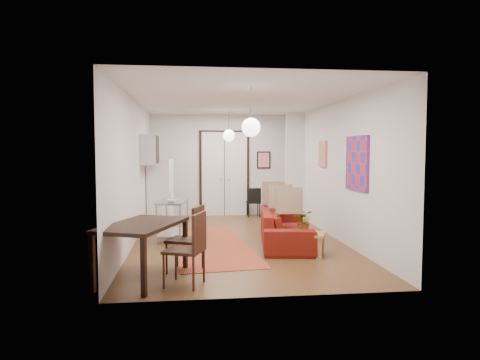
{
  "coord_description": "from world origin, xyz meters",
  "views": [
    {
      "loc": [
        -0.96,
        -8.8,
        1.89
      ],
      "look_at": [
        0.08,
        0.22,
        1.25
      ],
      "focal_mm": 32.0,
      "sensor_mm": 36.0,
      "label": 1
    }
  ],
  "objects": [
    {
      "name": "print_left",
      "position": [
        -2.07,
        2.0,
        1.95
      ],
      "size": [
        0.03,
        0.44,
        0.54
      ],
      "primitive_type": "cube",
      "color": "olive",
      "rests_on": "wall_left"
    },
    {
      "name": "dining_chair_near",
      "position": [
        -1.06,
        -2.09,
        0.6
      ],
      "size": [
        0.63,
        0.76,
        1.03
      ],
      "rotation": [
        0.0,
        0.0,
        -1.95
      ],
      "color": "#351D11",
      "rests_on": "floor"
    },
    {
      "name": "wall_front",
      "position": [
        0.0,
        -3.5,
        1.45
      ],
      "size": [
        4.2,
        0.02,
        2.9
      ],
      "primitive_type": "cube",
      "color": "silver",
      "rests_on": "floor"
    },
    {
      "name": "soap_bottle",
      "position": [
        -1.4,
        0.41,
        0.92
      ],
      "size": [
        0.1,
        0.11,
        0.17
      ],
      "primitive_type": "imported",
      "rotation": [
        0.0,
        0.0,
        -0.42
      ],
      "color": "teal",
      "rests_on": "kitchen_counter"
    },
    {
      "name": "kilim_rug",
      "position": [
        -0.61,
        -0.39,
        0.0
      ],
      "size": [
        1.82,
        3.98,
        0.01
      ],
      "primitive_type": "cube",
      "rotation": [
        0.0,
        0.0,
        0.1
      ],
      "color": "#BE502F",
      "rests_on": "floor"
    },
    {
      "name": "kitchen_counter",
      "position": [
        -1.35,
        0.16,
        0.53
      ],
      "size": [
        0.69,
        1.16,
        0.84
      ],
      "rotation": [
        0.0,
        0.0,
        -0.14
      ],
      "color": "#B0B2B5",
      "rests_on": "floor"
    },
    {
      "name": "stub_partition",
      "position": [
        1.85,
        2.55,
        1.45
      ],
      "size": [
        0.5,
        0.1,
        2.9
      ],
      "primitive_type": "cube",
      "color": "silver",
      "rests_on": "floor"
    },
    {
      "name": "dining_chair_far",
      "position": [
        -1.06,
        -2.79,
        0.6
      ],
      "size": [
        0.63,
        0.76,
        1.03
      ],
      "rotation": [
        0.0,
        0.0,
        -1.95
      ],
      "color": "#351D11",
      "rests_on": "floor"
    },
    {
      "name": "painting_popart",
      "position": [
        2.08,
        -1.25,
        1.65
      ],
      "size": [
        0.05,
        1.0,
        1.0
      ],
      "primitive_type": "cube",
      "color": "red",
      "rests_on": "wall_right"
    },
    {
      "name": "sofa",
      "position": [
        0.91,
        -0.49,
        0.35
      ],
      "size": [
        2.48,
        1.25,
        0.69
      ],
      "primitive_type": "imported",
      "rotation": [
        0.0,
        0.0,
        1.43
      ],
      "color": "maroon",
      "rests_on": "floor"
    },
    {
      "name": "bowl",
      "position": [
        -1.35,
        -0.14,
        0.86
      ],
      "size": [
        0.26,
        0.26,
        0.05
      ],
      "primitive_type": "imported",
      "rotation": [
        0.0,
        0.0,
        -0.42
      ],
      "color": "white",
      "rests_on": "kitchen_counter"
    },
    {
      "name": "coffee_table",
      "position": [
        0.96,
        -1.36,
        0.36
      ],
      "size": [
        1.05,
        0.83,
        0.41
      ],
      "rotation": [
        0.0,
        0.0,
        -0.4
      ],
      "color": "tan",
      "rests_on": "floor"
    },
    {
      "name": "wall_back",
      "position": [
        0.0,
        3.5,
        1.45
      ],
      "size": [
        4.2,
        0.02,
        2.9
      ],
      "primitive_type": "cube",
      "color": "silver",
      "rests_on": "floor"
    },
    {
      "name": "pendant_front",
      "position": [
        0.0,
        -2.0,
        2.25
      ],
      "size": [
        0.3,
        0.3,
        0.8
      ],
      "color": "silver",
      "rests_on": "ceiling"
    },
    {
      "name": "fridge",
      "position": [
        -1.75,
        2.35,
        0.83
      ],
      "size": [
        0.66,
        0.66,
        1.66
      ],
      "primitive_type": "cube",
      "rotation": [
        0.0,
        0.0,
        -0.14
      ],
      "color": "white",
      "rests_on": "floor"
    },
    {
      "name": "wall_right",
      "position": [
        2.1,
        0.0,
        1.45
      ],
      "size": [
        0.02,
        7.0,
        2.9
      ],
      "primitive_type": "cube",
      "color": "silver",
      "rests_on": "floor"
    },
    {
      "name": "dining_table",
      "position": [
        -1.66,
        -2.55,
        0.74
      ],
      "size": [
        1.35,
        1.71,
        0.83
      ],
      "rotation": [
        0.0,
        0.0,
        -0.38
      ],
      "color": "black",
      "rests_on": "floor"
    },
    {
      "name": "floor",
      "position": [
        0.0,
        0.0,
        0.0
      ],
      "size": [
        7.0,
        7.0,
        0.0
      ],
      "primitive_type": "plane",
      "color": "brown",
      "rests_on": "ground"
    },
    {
      "name": "poster_back",
      "position": [
        1.15,
        3.47,
        1.6
      ],
      "size": [
        0.4,
        0.03,
        0.5
      ],
      "primitive_type": "cube",
      "color": "red",
      "rests_on": "wall_back"
    },
    {
      "name": "ceiling",
      "position": [
        0.0,
        0.0,
        2.9
      ],
      "size": [
        4.2,
        7.0,
        0.02
      ],
      "primitive_type": "cube",
      "color": "silver",
      "rests_on": "wall_back"
    },
    {
      "name": "wall_cabinet",
      "position": [
        -1.92,
        1.5,
        1.9
      ],
      "size": [
        0.35,
        1.0,
        0.7
      ],
      "primitive_type": "cube",
      "color": "silver",
      "rests_on": "wall_left"
    },
    {
      "name": "wall_left",
      "position": [
        -2.1,
        0.0,
        1.45
      ],
      "size": [
        0.02,
        7.0,
        2.9
      ],
      "primitive_type": "cube",
      "color": "silver",
      "rests_on": "floor"
    },
    {
      "name": "black_side_chair",
      "position": [
        0.8,
        3.23,
        0.48
      ],
      "size": [
        0.38,
        0.38,
        0.83
      ],
      "rotation": [
        0.0,
        0.0,
        3.16
      ],
      "color": "black",
      "rests_on": "floor"
    },
    {
      "name": "painting_abstract",
      "position": [
        2.08,
        0.8,
        1.8
      ],
      "size": [
        0.05,
        0.5,
        0.6
      ],
      "primitive_type": "cube",
      "color": "beige",
      "rests_on": "wall_right"
    },
    {
      "name": "potted_plant",
      "position": [
        1.06,
        -1.36,
        0.61
      ],
      "size": [
        0.45,
        0.43,
        0.4
      ],
      "primitive_type": "imported",
      "rotation": [
        0.0,
        0.0,
        -0.4
      ],
      "color": "#37612B",
      "rests_on": "coffee_table"
    },
    {
      "name": "pendant_back",
      "position": [
        0.0,
        2.0,
        2.25
      ],
      "size": [
        0.3,
        0.3,
        0.8
      ],
      "color": "silver",
      "rests_on": "ceiling"
    },
    {
      "name": "double_doors",
      "position": [
        0.0,
        3.46,
        1.2
      ],
      "size": [
        1.44,
        0.06,
        2.5
      ],
      "primitive_type": "cube",
      "color": "silver",
      "rests_on": "wall_back"
    }
  ]
}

